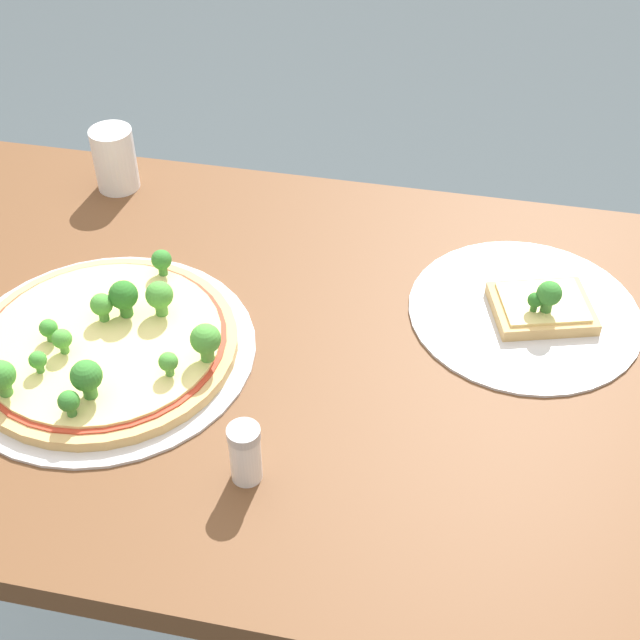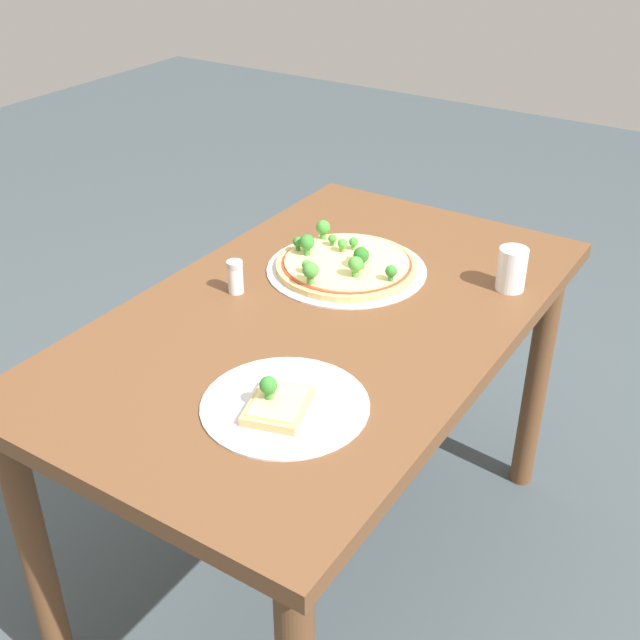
% 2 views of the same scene
% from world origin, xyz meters
% --- Properties ---
extents(dining_table, '(1.24, 0.74, 0.73)m').
position_xyz_m(dining_table, '(0.00, 0.00, 0.62)').
color(dining_table, brown).
rests_on(dining_table, ground_plane).
extents(pizza_tray_whole, '(0.36, 0.36, 0.07)m').
position_xyz_m(pizza_tray_whole, '(0.18, 0.06, 0.74)').
color(pizza_tray_whole, silver).
rests_on(pizza_tray_whole, dining_table).
extents(pizza_tray_slice, '(0.29, 0.29, 0.07)m').
position_xyz_m(pizza_tray_slice, '(-0.31, -0.12, 0.73)').
color(pizza_tray_slice, silver).
rests_on(pizza_tray_slice, dining_table).
extents(drinking_cup, '(0.06, 0.06, 0.09)m').
position_xyz_m(drinking_cup, '(0.30, -0.28, 0.77)').
color(drinking_cup, white).
rests_on(drinking_cup, dining_table).
extents(condiment_shaker, '(0.03, 0.03, 0.07)m').
position_xyz_m(condiment_shaker, '(-0.03, 0.20, 0.76)').
color(condiment_shaker, silver).
rests_on(condiment_shaker, dining_table).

